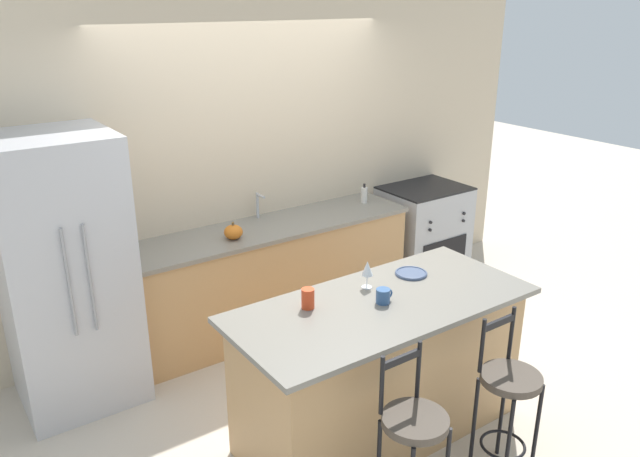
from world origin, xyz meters
The scene contains 15 objects.
ground_plane centered at (0.00, 0.00, 0.00)m, with size 18.00×18.00×0.00m, color beige.
wall_back centered at (0.00, 0.67, 1.35)m, with size 6.00×0.07×2.70m.
back_counter centered at (0.00, 0.36, 0.46)m, with size 2.46×0.65×0.91m.
sink_faucet centered at (0.00, 0.56, 1.05)m, with size 0.02×0.13×0.22m.
kitchen_island centered at (-0.18, -1.27, 0.48)m, with size 1.90×0.86×0.94m.
refrigerator centered at (-1.65, 0.27, 0.94)m, with size 0.79×0.79×1.88m.
oven_range centered at (1.72, 0.34, 0.47)m, with size 0.79×0.65×0.95m.
bar_stool_near centered at (-0.53, -1.95, 0.55)m, with size 0.34×0.34×1.02m.
bar_stool_far centered at (0.17, -1.98, 0.55)m, with size 0.34×0.34×1.02m.
dinner_plate centered at (0.23, -1.08, 0.95)m, with size 0.21×0.21×0.02m.
wine_glass centered at (-0.13, -1.06, 1.07)m, with size 0.07×0.07×0.18m.
coffee_mug centered at (-0.19, -1.28, 0.99)m, with size 0.12×0.09×0.09m.
tumbler_cup centered at (-0.59, -1.08, 1.01)m, with size 0.08×0.08×0.12m.
pumpkin_decoration centered at (-0.40, 0.25, 0.97)m, with size 0.15×0.15×0.14m.
soap_bottle centered at (1.00, 0.38, 0.99)m, with size 0.06×0.06×0.18m.
Camera 1 is at (-2.42, -3.83, 2.67)m, focal length 35.00 mm.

